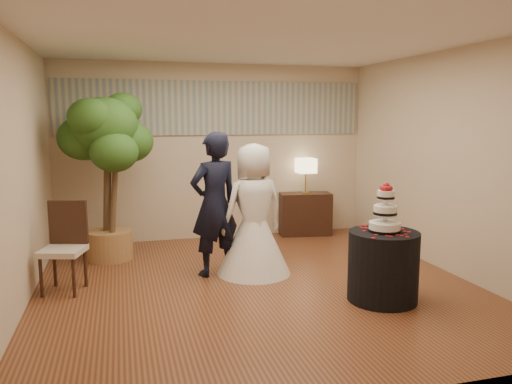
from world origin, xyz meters
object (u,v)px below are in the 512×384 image
object	(u,v)px
bride	(254,209)
groom	(215,204)
side_chair	(62,248)
cake_table	(383,266)
ficus_tree	(107,175)
console	(305,214)
table_lamp	(306,176)
wedding_cake	(385,207)

from	to	relation	value
bride	groom	bearing A→B (deg)	-22.28
side_chair	cake_table	bearing A→B (deg)	-3.18
groom	side_chair	distance (m)	1.82
groom	bride	xyz separation A→B (m)	(0.48, -0.08, -0.07)
bride	ficus_tree	xyz separation A→B (m)	(-1.77, 1.14, 0.35)
console	table_lamp	world-z (taller)	table_lamp
cake_table	console	bearing A→B (deg)	84.71
groom	ficus_tree	xyz separation A→B (m)	(-1.29, 1.06, 0.28)
ficus_tree	side_chair	world-z (taller)	ficus_tree
cake_table	table_lamp	world-z (taller)	table_lamp
cake_table	console	distance (m)	3.09
bride	ficus_tree	world-z (taller)	ficus_tree
cake_table	side_chair	distance (m)	3.54
ficus_tree	side_chair	xyz separation A→B (m)	(-0.48, -1.24, -0.67)
groom	cake_table	xyz separation A→B (m)	(1.57, -1.36, -0.52)
cake_table	table_lamp	bearing A→B (deg)	84.71
groom	wedding_cake	bearing A→B (deg)	119.62
bride	console	world-z (taller)	bride
cake_table	table_lamp	xyz separation A→B (m)	(0.28, 3.07, 0.62)
cake_table	side_chair	bearing A→B (deg)	160.47
wedding_cake	console	distance (m)	3.16
groom	cake_table	size ratio (longest dim) A/B	2.36
groom	ficus_tree	bearing A→B (deg)	-58.95
console	ficus_tree	bearing A→B (deg)	-159.67
console	ficus_tree	distance (m)	3.31
side_chair	ficus_tree	bearing A→B (deg)	85.23
groom	cake_table	distance (m)	2.14
bride	side_chair	xyz separation A→B (m)	(-2.25, -0.10, -0.32)
cake_table	ficus_tree	bearing A→B (deg)	139.69
side_chair	wedding_cake	bearing A→B (deg)	-3.18
bride	ficus_tree	bearing A→B (deg)	-45.46
wedding_cake	ficus_tree	bearing A→B (deg)	139.69
cake_table	ficus_tree	distance (m)	3.83
wedding_cake	side_chair	world-z (taller)	wedding_cake
table_lamp	cake_table	bearing A→B (deg)	-95.29
console	ficus_tree	size ratio (longest dim) A/B	0.36
groom	cake_table	world-z (taller)	groom
console	wedding_cake	bearing A→B (deg)	-86.65
groom	ficus_tree	distance (m)	1.69
bride	cake_table	size ratio (longest dim) A/B	2.18
wedding_cake	side_chair	xyz separation A→B (m)	(-3.34, 1.18, -0.51)
table_lamp	side_chair	bearing A→B (deg)	-152.43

